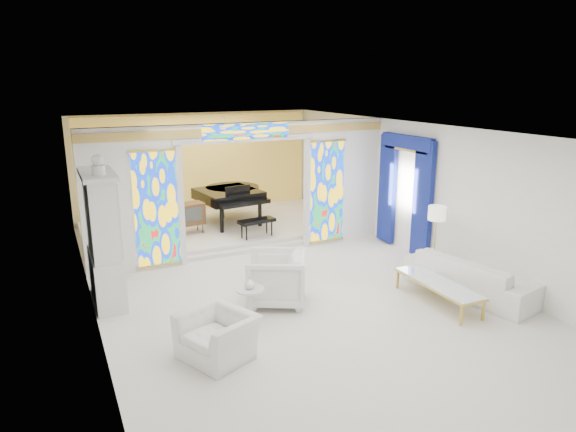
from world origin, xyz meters
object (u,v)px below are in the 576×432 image
armchair_right (276,279)px  tv_console (190,214)px  sofa (471,276)px  china_cabinet (104,240)px  grand_piano (231,194)px  armchair_left (217,336)px  coffee_table (438,284)px

armchair_right → tv_console: bearing=-147.6°
sofa → tv_console: (-3.84, 5.57, 0.32)m
china_cabinet → grand_piano: china_cabinet is taller
armchair_left → sofa: size_ratio=0.41×
coffee_table → sofa: bearing=4.7°
armchair_right → coffee_table: bearing=91.4°
china_cabinet → coffee_table: 5.98m
china_cabinet → coffee_table: size_ratio=1.47×
armchair_left → tv_console: tv_console is taller
armchair_left → grand_piano: bearing=134.9°
grand_piano → tv_console: (-1.30, -0.59, -0.25)m
coffee_table → grand_piano: (-1.69, 6.23, 0.55)m
grand_piano → tv_console: size_ratio=3.82×
china_cabinet → coffee_table: china_cabinet is taller
armchair_left → coffee_table: size_ratio=0.55×
china_cabinet → sofa: (6.17, -2.56, -0.81)m
china_cabinet → tv_console: size_ratio=3.54×
china_cabinet → tv_console: china_cabinet is taller
china_cabinet → armchair_left: (1.19, -2.70, -0.84)m
sofa → grand_piano: (-2.55, 6.16, 0.57)m
armchair_right → sofa: 3.66m
armchair_left → armchair_right: size_ratio=0.99×
armchair_right → tv_console: 4.40m
sofa → grand_piano: bearing=10.9°
tv_console → grand_piano: bearing=16.1°
armchair_right → grand_piano: 5.07m
coffee_table → tv_console: (-2.99, 5.64, 0.30)m
china_cabinet → sofa: china_cabinet is taller
china_cabinet → coffee_table: bearing=-26.4°
armchair_left → grand_piano: size_ratio=0.34×
armchair_right → grand_piano: grand_piano is taller
armchair_left → grand_piano: grand_piano is taller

